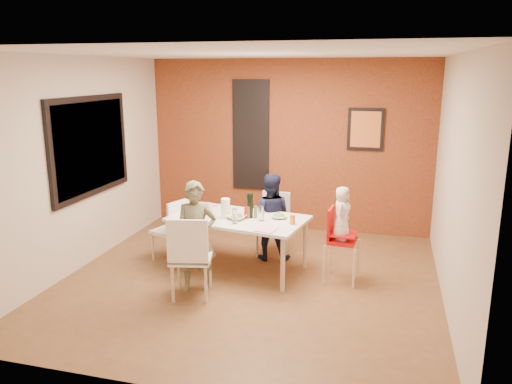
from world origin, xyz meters
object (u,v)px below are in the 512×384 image
(chair_far, at_px, (274,220))
(wine_bottle, at_px, (250,206))
(high_chair, at_px, (339,238))
(child_near, at_px, (196,237))
(dining_table, at_px, (238,222))
(paper_towel_roll, at_px, (226,208))
(chair_left, at_px, (173,227))
(child_far, at_px, (270,217))
(chair_near, at_px, (190,254))
(toddler, at_px, (342,213))

(chair_far, xyz_separation_m, wine_bottle, (-0.16, -0.69, 0.37))
(high_chair, relative_size, child_near, 0.70)
(dining_table, xyz_separation_m, paper_towel_roll, (-0.15, -0.07, 0.19))
(child_near, relative_size, wine_bottle, 4.21)
(wine_bottle, bearing_deg, child_near, -119.95)
(paper_towel_roll, bearing_deg, chair_far, 60.28)
(chair_left, xyz_separation_m, child_far, (1.23, 0.41, 0.12))
(child_far, distance_m, wine_bottle, 0.54)
(chair_near, height_order, child_near, child_near)
(chair_far, distance_m, child_near, 1.56)
(chair_near, xyz_separation_m, child_far, (0.56, 1.45, 0.05))
(dining_table, bearing_deg, chair_near, -105.35)
(dining_table, xyz_separation_m, wine_bottle, (0.15, 0.02, 0.22))
(dining_table, distance_m, toddler, 1.32)
(toddler, bearing_deg, dining_table, 98.69)
(child_near, distance_m, toddler, 1.75)
(child_far, relative_size, wine_bottle, 3.83)
(toddler, relative_size, paper_towel_roll, 2.56)
(chair_near, xyz_separation_m, paper_towel_roll, (0.12, 0.90, 0.29))
(dining_table, height_order, high_chair, high_chair)
(toddler, bearing_deg, chair_left, 97.72)
(chair_near, height_order, wine_bottle, wine_bottle)
(child_far, distance_m, paper_towel_roll, 0.74)
(chair_far, bearing_deg, child_far, -87.50)
(child_near, bearing_deg, toddler, 7.63)
(dining_table, relative_size, chair_near, 1.88)
(high_chair, bearing_deg, paper_towel_roll, 96.09)
(dining_table, height_order, child_far, child_far)
(chair_near, bearing_deg, paper_towel_roll, -110.49)
(chair_far, bearing_deg, wine_bottle, -99.00)
(chair_far, height_order, wine_bottle, wine_bottle)
(high_chair, distance_m, toddler, 0.31)
(chair_left, xyz_separation_m, paper_towel_roll, (0.79, -0.13, 0.35))
(chair_left, bearing_deg, chair_far, 137.03)
(toddler, height_order, paper_towel_roll, toddler)
(chair_far, xyz_separation_m, toddler, (1.00, -0.74, 0.38))
(child_near, relative_size, child_far, 1.10)
(toddler, bearing_deg, high_chair, 92.02)
(child_far, bearing_deg, toddler, 147.42)
(chair_near, distance_m, toddler, 1.86)
(wine_bottle, bearing_deg, chair_near, -112.56)
(dining_table, distance_m, chair_far, 0.79)
(chair_near, height_order, toddler, toddler)
(toddler, bearing_deg, chair_far, 63.51)
(dining_table, distance_m, paper_towel_roll, 0.25)
(chair_left, relative_size, child_far, 0.72)
(wine_bottle, bearing_deg, chair_left, 177.84)
(child_near, height_order, child_far, child_near)
(chair_far, xyz_separation_m, child_near, (-0.59, -1.44, 0.17))
(chair_near, relative_size, wine_bottle, 3.13)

